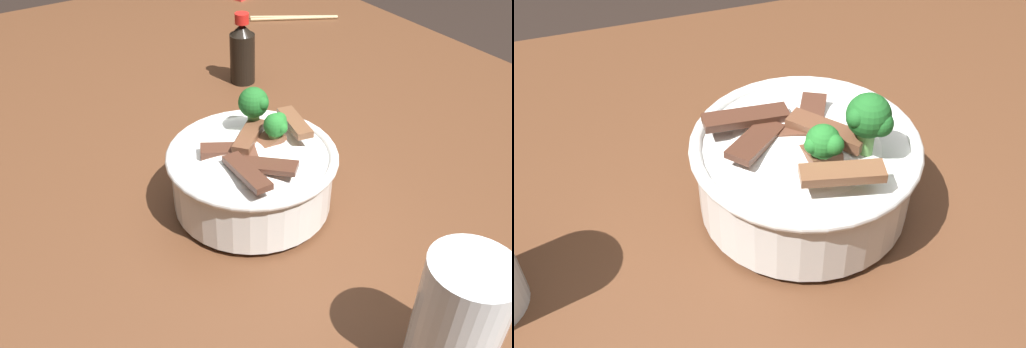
# 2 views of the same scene
# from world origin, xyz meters

# --- Properties ---
(dining_table) EXTENTS (1.49, 1.08, 0.82)m
(dining_table) POSITION_xyz_m (0.00, 0.00, 0.74)
(dining_table) COLOR #56331E
(dining_table) RESTS_ON ground
(rice_bowl) EXTENTS (0.21, 0.21, 0.14)m
(rice_bowl) POSITION_xyz_m (0.18, -0.12, 0.88)
(rice_bowl) COLOR white
(rice_bowl) RESTS_ON dining_table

